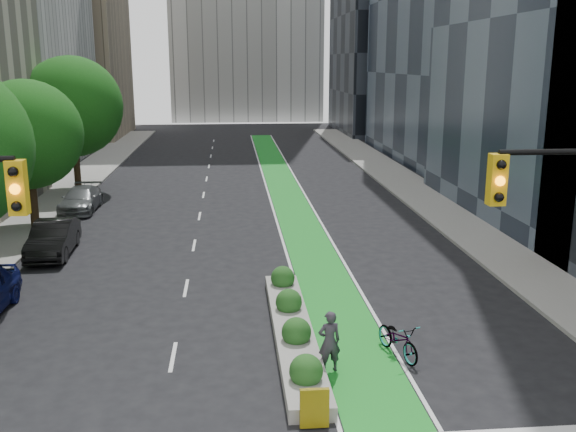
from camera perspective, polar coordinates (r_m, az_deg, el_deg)
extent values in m
cube|color=gray|center=(39.41, -21.44, 0.15)|extent=(3.60, 90.00, 0.15)
cube|color=gray|center=(39.81, 13.22, 0.86)|extent=(3.60, 90.00, 0.15)
cube|color=#198D25|center=(42.86, -0.15, 2.02)|extent=(2.20, 70.00, 0.01)
cube|color=tan|center=(80.33, -19.87, 15.94)|extent=(14.00, 16.00, 26.00)
cube|color=black|center=(82.65, 9.77, 17.12)|extent=(14.00, 18.00, 28.00)
cylinder|color=black|center=(35.94, -21.80, 2.43)|extent=(0.44, 0.44, 4.48)
sphere|color=#114A0F|center=(35.57, -22.18, 6.73)|extent=(5.60, 5.60, 5.60)
cylinder|color=black|center=(45.44, -18.34, 5.28)|extent=(0.44, 0.44, 5.15)
sphere|color=#114A0F|center=(45.13, -18.64, 9.21)|extent=(6.60, 6.60, 6.60)
cube|color=gold|center=(13.19, -22.91, 2.34)|extent=(0.34, 0.28, 1.05)
sphere|color=orange|center=(13.04, -23.12, 2.20)|extent=(0.20, 0.20, 0.20)
cube|color=gold|center=(13.65, 18.09, 3.09)|extent=(0.34, 0.28, 1.05)
sphere|color=orange|center=(13.51, 18.35, 2.97)|extent=(0.20, 0.20, 0.20)
cube|color=gray|center=(20.70, 0.46, -10.31)|extent=(1.20, 10.00, 0.40)
cube|color=yellow|center=(15.93, 2.36, -16.69)|extent=(0.70, 0.12, 1.00)
sphere|color=#194C19|center=(17.36, 1.62, -13.60)|extent=(0.90, 0.90, 0.90)
sphere|color=#194C19|center=(19.61, 0.75, -10.28)|extent=(0.90, 0.90, 0.90)
sphere|color=#194C19|center=(21.91, 0.07, -7.65)|extent=(0.90, 0.90, 0.90)
sphere|color=#194C19|center=(24.24, -0.47, -5.52)|extent=(0.90, 0.90, 0.90)
imported|color=gray|center=(19.71, 9.77, -10.70)|extent=(1.34, 2.19, 1.09)
imported|color=#332E37|center=(18.42, 3.70, -11.06)|extent=(0.72, 0.54, 1.81)
imported|color=black|center=(30.96, -20.15, -1.88)|extent=(1.84, 4.78, 1.55)
imported|color=slate|center=(39.64, -17.93, 1.42)|extent=(1.95, 4.78, 1.39)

